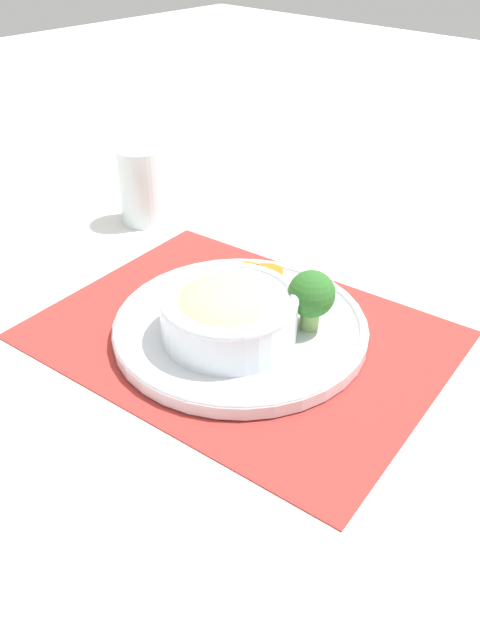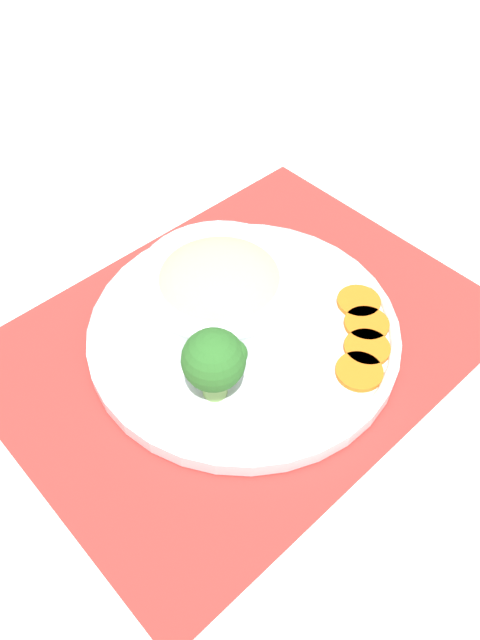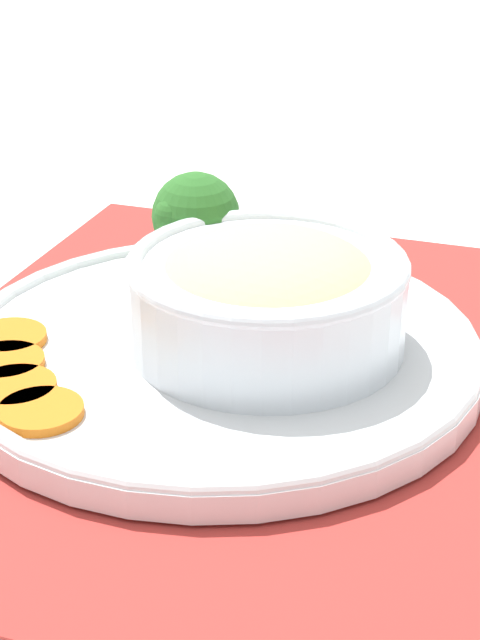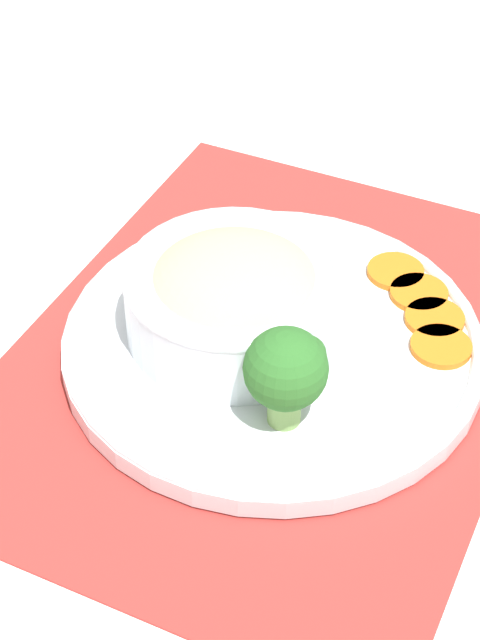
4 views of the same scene
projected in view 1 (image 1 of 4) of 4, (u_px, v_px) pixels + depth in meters
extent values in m
plane|color=white|center=(240.00, 335.00, 0.78)|extent=(4.00, 4.00, 0.00)
cube|color=#B2332D|center=(240.00, 334.00, 0.78)|extent=(0.53, 0.42, 0.00)
cylinder|color=silver|center=(240.00, 328.00, 0.78)|extent=(0.32, 0.32, 0.02)
torus|color=silver|center=(240.00, 322.00, 0.77)|extent=(0.31, 0.31, 0.01)
cylinder|color=silver|center=(229.00, 317.00, 0.74)|extent=(0.16, 0.16, 0.05)
torus|color=silver|center=(229.00, 298.00, 0.72)|extent=(0.16, 0.16, 0.01)
ellipsoid|color=beige|center=(229.00, 308.00, 0.73)|extent=(0.13, 0.13, 0.06)
cylinder|color=#84AD5B|center=(310.00, 318.00, 0.76)|extent=(0.02, 0.02, 0.03)
sphere|color=#2D6B28|center=(311.00, 294.00, 0.74)|extent=(0.06, 0.06, 0.06)
sphere|color=#2D6B28|center=(305.00, 284.00, 0.75)|extent=(0.03, 0.03, 0.03)
sphere|color=#2D6B28|center=(318.00, 298.00, 0.72)|extent=(0.02, 0.02, 0.02)
cylinder|color=orange|center=(267.00, 272.00, 0.87)|extent=(0.05, 0.05, 0.01)
cylinder|color=orange|center=(245.00, 271.00, 0.87)|extent=(0.05, 0.05, 0.01)
cylinder|color=orange|center=(223.00, 271.00, 0.87)|extent=(0.05, 0.05, 0.01)
cylinder|color=orange|center=(201.00, 275.00, 0.86)|extent=(0.05, 0.05, 0.01)
cylinder|color=silver|center=(142.00, 186.00, 1.02)|extent=(0.08, 0.08, 0.12)
cylinder|color=silver|center=(143.00, 199.00, 1.03)|extent=(0.07, 0.07, 0.07)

